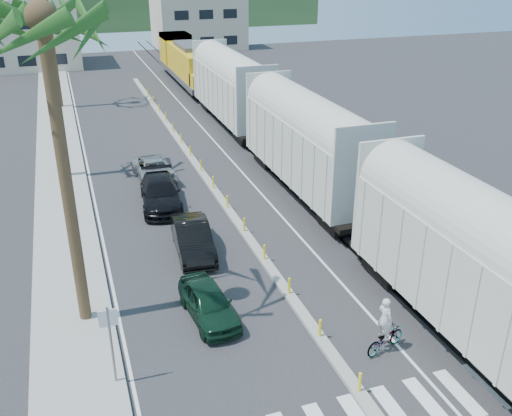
{
  "coord_description": "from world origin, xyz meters",
  "views": [
    {
      "loc": [
        -7.7,
        -13.33,
        13.01
      ],
      "look_at": [
        0.13,
        9.57,
        2.0
      ],
      "focal_mm": 40.0,
      "sensor_mm": 36.0,
      "label": 1
    }
  ],
  "objects_px": {
    "car_second": "(193,238)",
    "cyclist": "(385,334)",
    "car_lead": "(209,303)",
    "street_sign": "(110,335)"
  },
  "relations": [
    {
      "from": "car_second",
      "to": "cyclist",
      "type": "distance_m",
      "value": 10.35
    },
    {
      "from": "car_lead",
      "to": "cyclist",
      "type": "height_order",
      "value": "cyclist"
    },
    {
      "from": "car_second",
      "to": "car_lead",
      "type": "bearing_deg",
      "value": -92.45
    },
    {
      "from": "street_sign",
      "to": "car_lead",
      "type": "distance_m",
      "value": 4.82
    },
    {
      "from": "car_second",
      "to": "cyclist",
      "type": "height_order",
      "value": "cyclist"
    },
    {
      "from": "street_sign",
      "to": "car_second",
      "type": "height_order",
      "value": "street_sign"
    },
    {
      "from": "street_sign",
      "to": "cyclist",
      "type": "relative_size",
      "value": 1.38
    },
    {
      "from": "street_sign",
      "to": "car_lead",
      "type": "height_order",
      "value": "street_sign"
    },
    {
      "from": "street_sign",
      "to": "cyclist",
      "type": "height_order",
      "value": "street_sign"
    },
    {
      "from": "car_lead",
      "to": "cyclist",
      "type": "bearing_deg",
      "value": -41.42
    }
  ]
}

